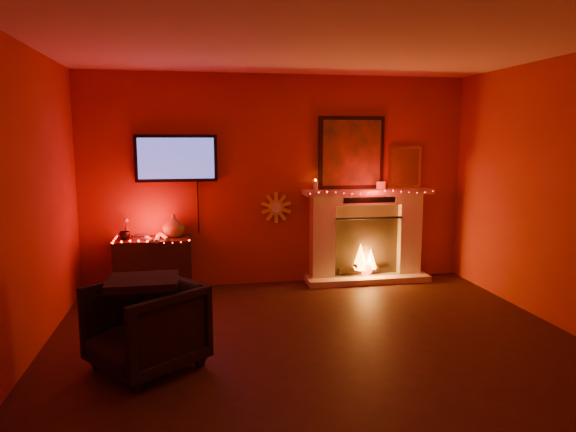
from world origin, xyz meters
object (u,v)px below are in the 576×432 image
Objects in this scene: console_table at (155,263)px; armchair at (145,326)px; sunburst_clock at (276,208)px; tv at (176,158)px; fireplace at (365,227)px.

console_table is 2.13m from armchair.
sunburst_clock is at bearing 110.42° from armchair.
tv is 1.31m from console_table.
sunburst_clock is 1.67m from console_table.
tv reaches higher than armchair.
sunburst_clock is 2.84m from armchair.
fireplace reaches higher than armchair.
armchair is (-2.66, -2.26, -0.36)m from fireplace.
console_table is (-0.29, -0.19, -1.26)m from tv.
tv reaches higher than sunburst_clock.
fireplace is 1.23m from sunburst_clock.
console_table is at bearing -171.97° from sunburst_clock.
fireplace reaches higher than tv.
tv is at bearing 178.50° from fireplace.
armchair is at bearing -122.02° from sunburst_clock.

